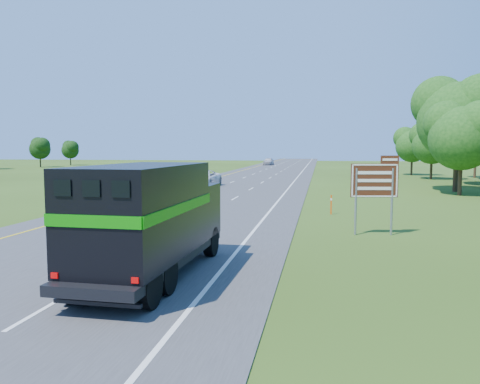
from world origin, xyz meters
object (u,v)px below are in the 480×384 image
(far_car, at_px, (268,161))
(exit_sign, at_px, (375,184))
(white_suv, at_px, (202,178))
(horse_truck, at_px, (151,217))

(far_car, distance_m, exit_sign, 93.13)
(far_car, height_order, exit_sign, exit_sign)
(white_suv, height_order, far_car, far_car)
(horse_truck, height_order, exit_sign, exit_sign)
(far_car, bearing_deg, horse_truck, -81.97)
(horse_truck, distance_m, exit_sign, 11.85)
(horse_truck, xyz_separation_m, exit_sign, (7.77, 8.93, 0.50))
(horse_truck, distance_m, far_car, 101.07)
(horse_truck, xyz_separation_m, far_car, (-7.48, 100.79, -1.02))
(exit_sign, bearing_deg, horse_truck, -139.37)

